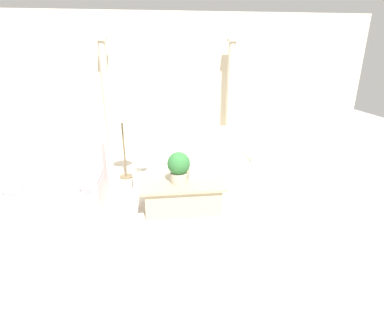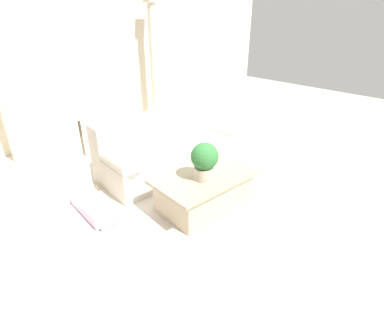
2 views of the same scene
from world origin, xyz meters
name	(u,v)px [view 1 (image 1 of 2)]	position (x,y,z in m)	size (l,w,h in m)	color
ground_plane	(186,193)	(0.00, 0.00, 0.00)	(16.00, 16.00, 0.00)	beige
wall_back	(173,82)	(0.00, 3.05, 1.60)	(10.00, 0.06, 3.20)	beige
sofa_long	(196,159)	(0.28, 0.71, 0.36)	(2.38, 0.96, 0.91)	beige
loveseat	(61,181)	(-2.01, -0.06, 0.37)	(1.33, 0.96, 0.91)	silver
coffee_table	(182,194)	(-0.11, -0.50, 0.23)	(1.28, 0.80, 0.46)	tan
potted_plant	(179,166)	(-0.16, -0.56, 0.72)	(0.34, 0.34, 0.48)	#B2A893
pillar_candle	(190,173)	(0.03, -0.46, 0.56)	(0.08, 0.08, 0.20)	silver
floor_lamp	(121,117)	(-1.09, 0.85, 1.19)	(0.42, 0.42, 1.38)	brown
column_left	(107,96)	(-1.59, 2.66, 1.32)	(0.23, 0.23, 2.59)	beige
column_right	(230,94)	(1.38, 2.66, 1.32)	(0.23, 0.23, 2.59)	beige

